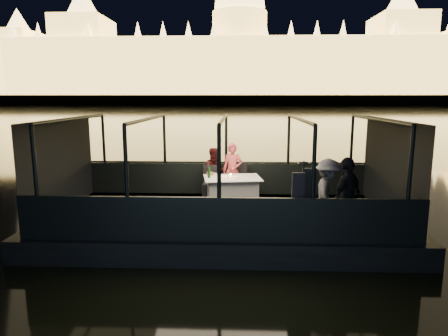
{
  "coord_description": "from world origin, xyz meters",
  "views": [
    {
      "loc": [
        0.39,
        -9.5,
        3.32
      ],
      "look_at": [
        0.0,
        0.4,
        1.55
      ],
      "focal_mm": 32.0,
      "sensor_mm": 36.0,
      "label": 1
    }
  ],
  "objects_px": {
    "coat_stand": "(303,195)",
    "person_woman_coral": "(233,171)",
    "person_man_maroon": "(215,171)",
    "passenger_dark": "(347,196)",
    "chair_port_right": "(239,183)",
    "dining_table_central": "(232,192)",
    "chair_port_left": "(211,184)",
    "wine_bottle": "(209,172)",
    "passenger_stripe": "(327,191)"
  },
  "relations": [
    {
      "from": "person_woman_coral",
      "to": "wine_bottle",
      "type": "height_order",
      "value": "person_woman_coral"
    },
    {
      "from": "person_woman_coral",
      "to": "wine_bottle",
      "type": "bearing_deg",
      "value": -112.35
    },
    {
      "from": "dining_table_central",
      "to": "passenger_stripe",
      "type": "relative_size",
      "value": 0.94
    },
    {
      "from": "coat_stand",
      "to": "passenger_stripe",
      "type": "xyz_separation_m",
      "value": [
        0.61,
        0.6,
        -0.05
      ]
    },
    {
      "from": "person_man_maroon",
      "to": "passenger_dark",
      "type": "relative_size",
      "value": 0.85
    },
    {
      "from": "person_woman_coral",
      "to": "passenger_dark",
      "type": "distance_m",
      "value": 3.89
    },
    {
      "from": "passenger_dark",
      "to": "chair_port_left",
      "type": "bearing_deg",
      "value": -89.96
    },
    {
      "from": "chair_port_right",
      "to": "passenger_dark",
      "type": "relative_size",
      "value": 0.59
    },
    {
      "from": "wine_bottle",
      "to": "person_man_maroon",
      "type": "bearing_deg",
      "value": 85.83
    },
    {
      "from": "dining_table_central",
      "to": "wine_bottle",
      "type": "xyz_separation_m",
      "value": [
        -0.6,
        -0.07,
        0.53
      ]
    },
    {
      "from": "dining_table_central",
      "to": "person_woman_coral",
      "type": "distance_m",
      "value": 0.99
    },
    {
      "from": "chair_port_right",
      "to": "passenger_stripe",
      "type": "distance_m",
      "value": 3.23
    },
    {
      "from": "chair_port_left",
      "to": "passenger_dark",
      "type": "distance_m",
      "value": 4.06
    },
    {
      "from": "chair_port_left",
      "to": "person_woman_coral",
      "type": "height_order",
      "value": "person_woman_coral"
    },
    {
      "from": "chair_port_right",
      "to": "person_man_maroon",
      "type": "distance_m",
      "value": 0.78
    },
    {
      "from": "chair_port_right",
      "to": "coat_stand",
      "type": "height_order",
      "value": "coat_stand"
    },
    {
      "from": "dining_table_central",
      "to": "wine_bottle",
      "type": "height_order",
      "value": "wine_bottle"
    },
    {
      "from": "chair_port_left",
      "to": "person_man_maroon",
      "type": "distance_m",
      "value": 0.56
    },
    {
      "from": "chair_port_left",
      "to": "coat_stand",
      "type": "relative_size",
      "value": 0.59
    },
    {
      "from": "chair_port_left",
      "to": "person_man_maroon",
      "type": "bearing_deg",
      "value": 82.1
    },
    {
      "from": "person_man_maroon",
      "to": "passenger_dark",
      "type": "xyz_separation_m",
      "value": [
        2.88,
        -3.21,
        0.1
      ]
    },
    {
      "from": "dining_table_central",
      "to": "chair_port_left",
      "type": "distance_m",
      "value": 0.84
    },
    {
      "from": "person_woman_coral",
      "to": "passenger_dark",
      "type": "height_order",
      "value": "passenger_dark"
    },
    {
      "from": "chair_port_left",
      "to": "chair_port_right",
      "type": "xyz_separation_m",
      "value": [
        0.78,
        0.26,
        0.0
      ]
    },
    {
      "from": "dining_table_central",
      "to": "wine_bottle",
      "type": "bearing_deg",
      "value": -172.9
    },
    {
      "from": "person_man_maroon",
      "to": "chair_port_right",
      "type": "bearing_deg",
      "value": -36.96
    },
    {
      "from": "person_man_maroon",
      "to": "passenger_stripe",
      "type": "relative_size",
      "value": 0.9
    },
    {
      "from": "chair_port_left",
      "to": "wine_bottle",
      "type": "distance_m",
      "value": 0.8
    },
    {
      "from": "chair_port_right",
      "to": "passenger_dark",
      "type": "xyz_separation_m",
      "value": [
        2.19,
        -3.0,
        0.4
      ]
    },
    {
      "from": "dining_table_central",
      "to": "chair_port_left",
      "type": "relative_size",
      "value": 1.54
    },
    {
      "from": "dining_table_central",
      "to": "chair_port_left",
      "type": "xyz_separation_m",
      "value": [
        -0.6,
        0.58,
        0.06
      ]
    },
    {
      "from": "dining_table_central",
      "to": "passenger_dark",
      "type": "distance_m",
      "value": 3.24
    },
    {
      "from": "person_woman_coral",
      "to": "passenger_dark",
      "type": "xyz_separation_m",
      "value": [
        2.38,
        -3.08,
        0.1
      ]
    },
    {
      "from": "chair_port_left",
      "to": "passenger_dark",
      "type": "bearing_deg",
      "value": -40.33
    },
    {
      "from": "coat_stand",
      "to": "person_man_maroon",
      "type": "bearing_deg",
      "value": 119.93
    },
    {
      "from": "chair_port_right",
      "to": "person_man_maroon",
      "type": "relative_size",
      "value": 0.7
    },
    {
      "from": "chair_port_left",
      "to": "wine_bottle",
      "type": "relative_size",
      "value": 2.86
    },
    {
      "from": "person_man_maroon",
      "to": "person_woman_coral",
      "type": "bearing_deg",
      "value": -33.99
    },
    {
      "from": "chair_port_left",
      "to": "coat_stand",
      "type": "xyz_separation_m",
      "value": [
        2.04,
        -2.94,
        0.45
      ]
    },
    {
      "from": "dining_table_central",
      "to": "chair_port_right",
      "type": "bearing_deg",
      "value": 78.3
    },
    {
      "from": "chair_port_left",
      "to": "person_woman_coral",
      "type": "bearing_deg",
      "value": 32.34
    },
    {
      "from": "passenger_stripe",
      "to": "passenger_dark",
      "type": "xyz_separation_m",
      "value": [
        0.31,
        -0.4,
        0.0
      ]
    },
    {
      "from": "chair_port_left",
      "to": "person_woman_coral",
      "type": "relative_size",
      "value": 0.61
    },
    {
      "from": "dining_table_central",
      "to": "coat_stand",
      "type": "distance_m",
      "value": 2.81
    },
    {
      "from": "dining_table_central",
      "to": "coat_stand",
      "type": "bearing_deg",
      "value": -58.55
    },
    {
      "from": "dining_table_central",
      "to": "person_man_maroon",
      "type": "relative_size",
      "value": 1.04
    },
    {
      "from": "chair_port_left",
      "to": "person_woman_coral",
      "type": "xyz_separation_m",
      "value": [
        0.59,
        0.34,
        0.3
      ]
    },
    {
      "from": "passenger_dark",
      "to": "wine_bottle",
      "type": "height_order",
      "value": "passenger_dark"
    },
    {
      "from": "chair_port_right",
      "to": "coat_stand",
      "type": "xyz_separation_m",
      "value": [
        1.27,
        -3.19,
        0.45
      ]
    },
    {
      "from": "coat_stand",
      "to": "person_woman_coral",
      "type": "distance_m",
      "value": 3.59
    }
  ]
}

